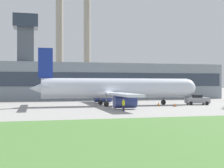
# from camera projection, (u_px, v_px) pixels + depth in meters

# --- Properties ---
(ground_plane) EXTENTS (400.00, 400.00, 0.00)m
(ground_plane) POSITION_uv_depth(u_px,v_px,m) (106.00, 107.00, 51.77)
(ground_plane) COLOR #999691
(terminal_building) EXTENTS (71.05, 12.13, 20.11)m
(terminal_building) POSITION_uv_depth(u_px,v_px,m) (79.00, 80.00, 77.47)
(terminal_building) COLOR gray
(terminal_building) RESTS_ON ground_plane
(smokestack_left) EXTENTS (3.03, 3.03, 36.42)m
(smokestack_left) POSITION_uv_depth(u_px,v_px,m) (59.00, 44.00, 113.63)
(smokestack_left) COLOR gray
(smokestack_left) RESTS_ON ground_plane
(smokestack_right) EXTENTS (2.75, 2.75, 44.43)m
(smokestack_right) POSITION_uv_depth(u_px,v_px,m) (87.00, 32.00, 112.02)
(smokestack_right) COLOR gray
(smokestack_right) RESTS_ON ground_plane
(airplane) EXTENTS (29.71, 28.14, 9.73)m
(airplane) POSITION_uv_depth(u_px,v_px,m) (115.00, 89.00, 54.25)
(airplane) COLOR silver
(airplane) RESTS_ON ground_plane
(pushback_tug) EXTENTS (4.52, 3.23, 1.80)m
(pushback_tug) POSITION_uv_depth(u_px,v_px,m) (197.00, 100.00, 56.70)
(pushback_tug) COLOR gray
(pushback_tug) RESTS_ON ground_plane
(ground_crew_person) EXTENTS (0.43, 0.43, 1.68)m
(ground_crew_person) POSITION_uv_depth(u_px,v_px,m) (123.00, 105.00, 43.19)
(ground_crew_person) COLOR #23283D
(ground_crew_person) RESTS_ON ground_plane
(traffic_cone_near_nose) EXTENTS (0.62, 0.62, 0.66)m
(traffic_cone_near_nose) POSITION_uv_depth(u_px,v_px,m) (158.00, 104.00, 53.03)
(traffic_cone_near_nose) COLOR black
(traffic_cone_near_nose) RESTS_ON ground_plane
(traffic_cone_wingtip) EXTENTS (0.58, 0.58, 0.57)m
(traffic_cone_wingtip) POSITION_uv_depth(u_px,v_px,m) (175.00, 105.00, 52.23)
(traffic_cone_wingtip) COLOR black
(traffic_cone_wingtip) RESTS_ON ground_plane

